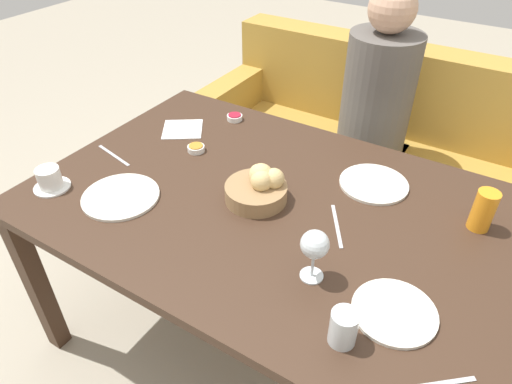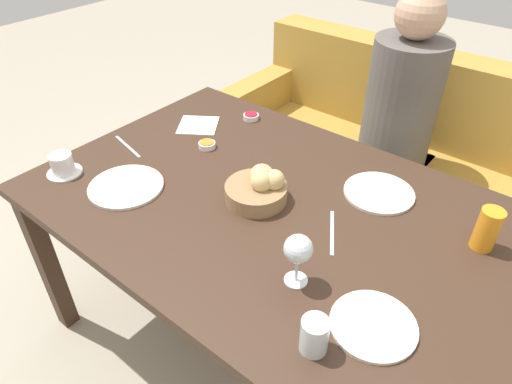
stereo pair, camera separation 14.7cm
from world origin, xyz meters
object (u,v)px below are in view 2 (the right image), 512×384
object	(u,v)px
wine_glass	(298,250)
knife_silver	(128,146)
fork_silver	(333,232)
water_tumbler	(314,335)
seated_person	(393,144)
jam_bowl_honey	(207,145)
couch	(391,165)
plate_near_left	(126,186)
plate_near_right	(373,325)
jam_bowl_berry	(251,116)
coffee_cup	(63,165)
napkin	(198,125)
bread_basket	(259,187)
juice_glass	(487,229)
plate_far_center	(379,193)

from	to	relation	value
wine_glass	knife_silver	size ratio (longest dim) A/B	0.80
wine_glass	fork_silver	distance (m)	0.26
water_tumbler	fork_silver	distance (m)	0.41
seated_person	jam_bowl_honey	xyz separation A→B (m)	(-0.42, -0.81, 0.22)
wine_glass	couch	bearing A→B (deg)	101.91
plate_near_left	plate_near_right	size ratio (longest dim) A/B	1.20
couch	seated_person	bearing A→B (deg)	-74.05
plate_near_left	jam_bowl_berry	bearing A→B (deg)	88.44
plate_near_right	coffee_cup	world-z (taller)	coffee_cup
water_tumbler	napkin	xyz separation A→B (m)	(-0.95, 0.58, -0.04)
bread_basket	juice_glass	size ratio (longest dim) A/B	1.55
jam_bowl_honey	fork_silver	xyz separation A→B (m)	(0.63, -0.11, -0.01)
plate_far_center	water_tumbler	distance (m)	0.65
bread_basket	plate_near_left	distance (m)	0.46
water_tumbler	wine_glass	bearing A→B (deg)	135.95
juice_glass	wine_glass	size ratio (longest dim) A/B	0.84
plate_far_center	coffee_cup	bearing A→B (deg)	-147.39
wine_glass	jam_bowl_berry	size ratio (longest dim) A/B	2.40
wine_glass	coffee_cup	size ratio (longest dim) A/B	1.29
plate_near_right	water_tumbler	world-z (taller)	water_tumbler
wine_glass	water_tumbler	bearing A→B (deg)	-44.05
jam_bowl_honey	plate_near_right	bearing A→B (deg)	-21.28
plate_near_right	knife_silver	world-z (taller)	plate_near_right
bread_basket	juice_glass	world-z (taller)	juice_glass
plate_far_center	fork_silver	size ratio (longest dim) A/B	1.33
wine_glass	coffee_cup	xyz separation A→B (m)	(-0.92, -0.10, -0.08)
bread_basket	fork_silver	bearing A→B (deg)	2.30
jam_bowl_honey	bread_basket	bearing A→B (deg)	-19.20
plate_far_center	knife_silver	xyz separation A→B (m)	(-0.89, -0.33, -0.00)
seated_person	wine_glass	xyz separation A→B (m)	(0.23, -1.16, 0.32)
seated_person	plate_far_center	distance (m)	0.74
plate_far_center	jam_bowl_honey	distance (m)	0.66
seated_person	wine_glass	bearing A→B (deg)	-78.64
couch	water_tumbler	world-z (taller)	couch
napkin	knife_silver	bearing A→B (deg)	-107.93
seated_person	water_tumbler	size ratio (longest dim) A/B	13.11
plate_near_left	plate_near_right	distance (m)	0.91
coffee_cup	fork_silver	xyz separation A→B (m)	(0.90, 0.33, -0.03)
water_tumbler	coffee_cup	world-z (taller)	water_tumbler
jam_bowl_honey	seated_person	bearing A→B (deg)	62.66
plate_near_left	jam_bowl_honey	distance (m)	0.36
couch	napkin	world-z (taller)	couch
jam_bowl_honey	fork_silver	distance (m)	0.64
bread_basket	jam_bowl_honey	distance (m)	0.38
knife_silver	napkin	distance (m)	0.30
couch	juice_glass	world-z (taller)	couch
wine_glass	jam_bowl_berry	xyz separation A→B (m)	(-0.67, 0.62, -0.10)
jam_bowl_honey	fork_silver	size ratio (longest dim) A/B	0.37
plate_near_left	water_tumbler	bearing A→B (deg)	-8.39
couch	jam_bowl_berry	xyz separation A→B (m)	(-0.39, -0.69, 0.44)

